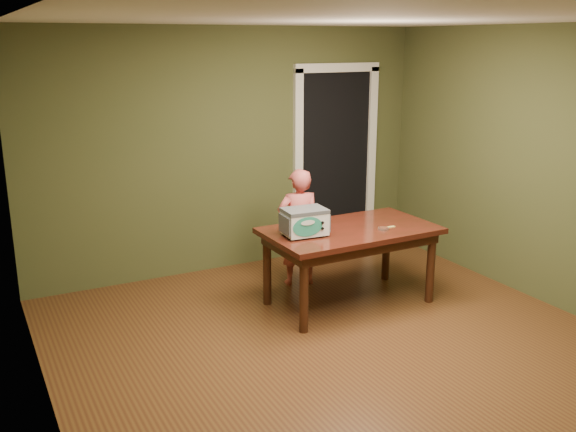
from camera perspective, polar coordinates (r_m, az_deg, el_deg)
The scene contains 8 objects.
floor at distance 5.25m, azimuth 6.15°, elevation -12.53°, with size 5.00×5.00×0.00m, color brown.
room_shell at distance 4.70m, azimuth 6.74°, elevation 6.18°, with size 4.52×5.02×2.61m.
doorway at distance 7.82m, azimuth 3.04°, elevation 5.08°, with size 1.10×0.66×2.25m.
dining_table at distance 6.06m, azimuth 5.53°, elevation -1.99°, with size 1.61×0.93×0.75m.
toy_oven at distance 5.74m, azimuth 1.48°, elevation -0.46°, with size 0.42×0.30×0.25m.
baking_pan at distance 6.01m, azimuth 8.48°, elevation -1.11°, with size 0.10×0.10×0.02m.
spatula at distance 6.08m, azimuth 8.77°, elevation -1.02°, with size 0.18×0.03×0.01m, color #E4D463.
child at distance 6.53m, azimuth 0.93°, elevation -1.01°, with size 0.44×0.29×1.21m, color #D15756.
Camera 1 is at (-2.62, -3.83, 2.45)m, focal length 40.00 mm.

